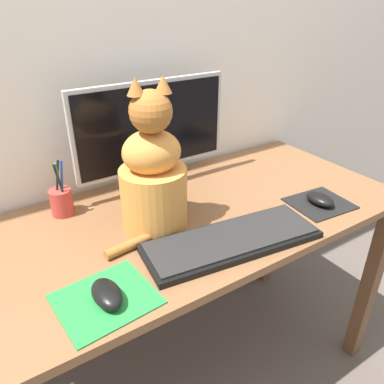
{
  "coord_description": "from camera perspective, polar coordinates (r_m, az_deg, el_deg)",
  "views": [
    {
      "loc": [
        -0.48,
        -0.82,
        1.36
      ],
      "look_at": [
        -0.01,
        -0.09,
        0.89
      ],
      "focal_mm": 35.0,
      "sensor_mm": 36.0,
      "label": 1
    }
  ],
  "objects": [
    {
      "name": "monitor",
      "position": [
        1.23,
        -6.03,
        9.03
      ],
      "size": [
        0.53,
        0.17,
        0.36
      ],
      "color": "#B2B2B7",
      "rests_on": "desk"
    },
    {
      "name": "pen_cup",
      "position": [
        1.18,
        -19.25,
        -1.27
      ],
      "size": [
        0.07,
        0.07,
        0.17
      ],
      "color": "#B23833",
      "rests_on": "desk"
    },
    {
      "name": "keyboard",
      "position": [
        1.01,
        6.09,
        -7.31
      ],
      "size": [
        0.5,
        0.23,
        0.02
      ],
      "rotation": [
        0.0,
        0.0,
        -0.13
      ],
      "color": "black",
      "rests_on": "desk"
    },
    {
      "name": "desk",
      "position": [
        1.18,
        -2.21,
        -8.27
      ],
      "size": [
        1.45,
        0.63,
        0.76
      ],
      "color": "brown",
      "rests_on": "ground_plane"
    },
    {
      "name": "computer_mouse_right",
      "position": [
        1.24,
        18.91,
        -1.01
      ],
      "size": [
        0.06,
        0.1,
        0.03
      ],
      "color": "black",
      "rests_on": "mousepad_right"
    },
    {
      "name": "ground_plane",
      "position": [
        1.66,
        -1.75,
        -26.8
      ],
      "size": [
        12.0,
        12.0,
        0.0
      ],
      "primitive_type": "plane",
      "color": "#564C47"
    },
    {
      "name": "wall_back",
      "position": [
        1.26,
        -11.49,
        22.9
      ],
      "size": [
        7.0,
        0.04,
        2.5
      ],
      "color": "silver",
      "rests_on": "ground_plane"
    },
    {
      "name": "mousepad_right",
      "position": [
        1.26,
        18.86,
        -1.65
      ],
      "size": [
        0.2,
        0.18,
        0.0
      ],
      "rotation": [
        0.0,
        0.0,
        -0.09
      ],
      "color": "black",
      "rests_on": "desk"
    },
    {
      "name": "mousepad_left",
      "position": [
        0.87,
        -12.99,
        -15.62
      ],
      "size": [
        0.22,
        0.2,
        0.0
      ],
      "rotation": [
        0.0,
        0.0,
        0.08
      ],
      "color": "#238438",
      "rests_on": "desk"
    },
    {
      "name": "computer_mouse_left",
      "position": [
        0.85,
        -12.84,
        -14.9
      ],
      "size": [
        0.06,
        0.1,
        0.04
      ],
      "color": "black",
      "rests_on": "mousepad_left"
    },
    {
      "name": "cat",
      "position": [
        1.02,
        -5.98,
        2.5
      ],
      "size": [
        0.3,
        0.22,
        0.42
      ],
      "rotation": [
        0.0,
        0.0,
        -0.23
      ],
      "color": "#D6893D",
      "rests_on": "desk"
    }
  ]
}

